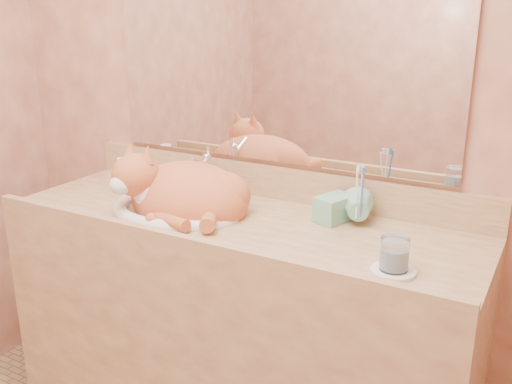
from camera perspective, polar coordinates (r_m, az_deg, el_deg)
The scene contains 12 objects.
wall_back at distance 2.01m, azimuth 1.93°, elevation 10.43°, with size 2.40×0.02×2.50m, color #915642.
vanity_counter at distance 2.06m, azimuth -1.94°, elevation -13.86°, with size 1.60×0.55×0.85m, color olive, non-canonical shape.
mirror at distance 1.99m, azimuth 1.81°, elevation 14.39°, with size 1.30×0.02×0.80m, color white.
sink_basin at distance 1.95m, azimuth -7.86°, elevation 0.21°, with size 0.47×0.39×0.15m, color white, non-canonical shape.
faucet at distance 2.09m, azimuth -4.92°, elevation 1.86°, with size 0.04×0.12×0.17m, color white, non-canonical shape.
cat at distance 1.94m, azimuth -7.53°, elevation 0.19°, with size 0.44×0.36×0.24m, color #B44F29, non-canonical shape.
soap_dispenser at distance 1.81m, azimuth 6.60°, elevation -0.52°, with size 0.08×0.09×0.19m, color #6EB193.
toothbrush_cup at distance 1.81m, azimuth 10.20°, elevation -2.13°, with size 0.11×0.11×0.10m, color #6EB193.
toothbrushes at distance 1.78m, azimuth 10.33°, elevation 0.05°, with size 0.03×0.03×0.21m, color white, non-canonical shape.
saucer at distance 1.55m, azimuth 13.55°, elevation -7.70°, with size 0.12×0.12×0.01m, color silver.
water_glass at distance 1.53m, azimuth 13.68°, elevation -6.04°, with size 0.07×0.07×0.09m, color white.
lotion_bottle at distance 2.29m, azimuth -13.11°, elevation 2.00°, with size 0.04×0.04×0.11m, color white.
Camera 1 is at (0.92, -0.77, 1.51)m, focal length 40.00 mm.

